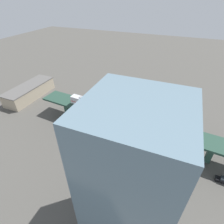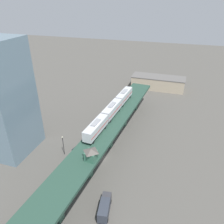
{
  "view_description": "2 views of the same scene",
  "coord_description": "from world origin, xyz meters",
  "px_view_note": "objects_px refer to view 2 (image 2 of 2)",
  "views": [
    {
      "loc": [
        -50.96,
        -8.22,
        48.6
      ],
      "look_at": [
        -0.37,
        12.48,
        10.2
      ],
      "focal_mm": 28.0,
      "sensor_mm": 36.0,
      "label": 1
    },
    {
      "loc": [
        19.63,
        -51.02,
        46.05
      ],
      "look_at": [
        -0.37,
        12.48,
        10.2
      ],
      "focal_mm": 35.0,
      "sensor_mm": 36.0,
      "label": 2
    }
  ],
  "objects_px": {
    "street_car_white": "(44,194)",
    "warehouse_building": "(158,83)",
    "subway_train": "(112,109)",
    "street_car_silver": "(76,151)",
    "street_lamp": "(63,144)",
    "signal_hut": "(91,154)",
    "delivery_truck": "(105,207)"
  },
  "relations": [
    {
      "from": "street_car_silver",
      "to": "warehouse_building",
      "type": "distance_m",
      "value": 67.67
    },
    {
      "from": "signal_hut",
      "to": "street_lamp",
      "type": "bearing_deg",
      "value": 146.2
    },
    {
      "from": "subway_train",
      "to": "street_lamp",
      "type": "distance_m",
      "value": 19.94
    },
    {
      "from": "street_lamp",
      "to": "warehouse_building",
      "type": "height_order",
      "value": "street_lamp"
    },
    {
      "from": "street_car_silver",
      "to": "subway_train",
      "type": "bearing_deg",
      "value": 56.77
    },
    {
      "from": "signal_hut",
      "to": "delivery_truck",
      "type": "relative_size",
      "value": 0.47
    },
    {
      "from": "warehouse_building",
      "to": "street_lamp",
      "type": "bearing_deg",
      "value": -108.14
    },
    {
      "from": "subway_train",
      "to": "street_car_white",
      "type": "height_order",
      "value": "subway_train"
    },
    {
      "from": "street_lamp",
      "to": "subway_train",
      "type": "bearing_deg",
      "value": 50.69
    },
    {
      "from": "signal_hut",
      "to": "subway_train",
      "type": "bearing_deg",
      "value": 94.51
    },
    {
      "from": "subway_train",
      "to": "warehouse_building",
      "type": "height_order",
      "value": "subway_train"
    },
    {
      "from": "subway_train",
      "to": "street_car_white",
      "type": "xyz_separation_m",
      "value": [
        -8.34,
        -31.32,
        -10.3
      ]
    },
    {
      "from": "subway_train",
      "to": "street_lamp",
      "type": "height_order",
      "value": "subway_train"
    },
    {
      "from": "street_car_white",
      "to": "street_lamp",
      "type": "height_order",
      "value": "street_lamp"
    },
    {
      "from": "street_car_white",
      "to": "street_lamp",
      "type": "distance_m",
      "value": 17.55
    },
    {
      "from": "signal_hut",
      "to": "street_car_white",
      "type": "xyz_separation_m",
      "value": [
        -10.2,
        -7.77,
        -9.56
      ]
    },
    {
      "from": "street_car_silver",
      "to": "warehouse_building",
      "type": "relative_size",
      "value": 0.16
    },
    {
      "from": "street_car_white",
      "to": "street_lamp",
      "type": "bearing_deg",
      "value": 101.54
    },
    {
      "from": "street_car_white",
      "to": "street_lamp",
      "type": "relative_size",
      "value": 0.66
    },
    {
      "from": "street_car_silver",
      "to": "delivery_truck",
      "type": "bearing_deg",
      "value": -48.14
    },
    {
      "from": "street_car_white",
      "to": "delivery_truck",
      "type": "distance_m",
      "value": 16.28
    },
    {
      "from": "delivery_truck",
      "to": "warehouse_building",
      "type": "xyz_separation_m",
      "value": [
        2.16,
        83.21,
        1.65
      ]
    },
    {
      "from": "street_car_silver",
      "to": "street_car_white",
      "type": "distance_m",
      "value": 18.58
    },
    {
      "from": "subway_train",
      "to": "delivery_truck",
      "type": "xyz_separation_m",
      "value": [
        7.91,
        -30.88,
        -9.48
      ]
    },
    {
      "from": "delivery_truck",
      "to": "street_lamp",
      "type": "distance_m",
      "value": 25.79
    },
    {
      "from": "signal_hut",
      "to": "street_car_white",
      "type": "bearing_deg",
      "value": -142.69
    },
    {
      "from": "delivery_truck",
      "to": "street_lamp",
      "type": "bearing_deg",
      "value": 140.1
    },
    {
      "from": "street_car_white",
      "to": "warehouse_building",
      "type": "height_order",
      "value": "warehouse_building"
    },
    {
      "from": "signal_hut",
      "to": "warehouse_building",
      "type": "xyz_separation_m",
      "value": [
        8.21,
        75.88,
        -7.09
      ]
    },
    {
      "from": "street_car_white",
      "to": "warehouse_building",
      "type": "bearing_deg",
      "value": 77.59
    },
    {
      "from": "street_car_silver",
      "to": "warehouse_building",
      "type": "xyz_separation_m",
      "value": [
        18.42,
        65.07,
        2.47
      ]
    },
    {
      "from": "street_car_silver",
      "to": "street_lamp",
      "type": "xyz_separation_m",
      "value": [
        -3.45,
        -1.67,
        3.17
      ]
    }
  ]
}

